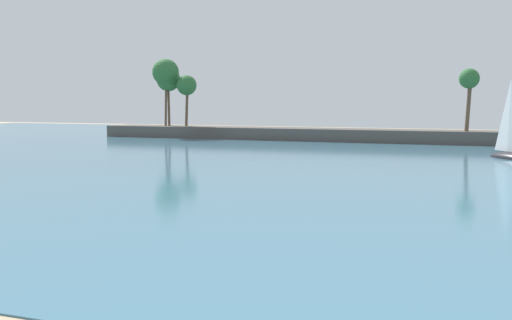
{
  "coord_description": "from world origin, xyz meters",
  "views": [
    {
      "loc": [
        7.31,
        -2.9,
        5.85
      ],
      "look_at": [
        -0.59,
        17.16,
        3.79
      ],
      "focal_mm": 43.98,
      "sensor_mm": 36.0,
      "label": 1
    }
  ],
  "objects": [
    {
      "name": "sea",
      "position": [
        0.0,
        67.34,
        0.03
      ],
      "size": [
        220.0,
        114.68,
        0.06
      ],
      "primitive_type": "cube",
      "color": "teal",
      "rests_on": "ground"
    },
    {
      "name": "palm_headland",
      "position": [
        -3.83,
        84.68,
        2.34
      ],
      "size": [
        103.42,
        6.0,
        12.35
      ],
      "color": "#514C47",
      "rests_on": "ground"
    }
  ]
}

